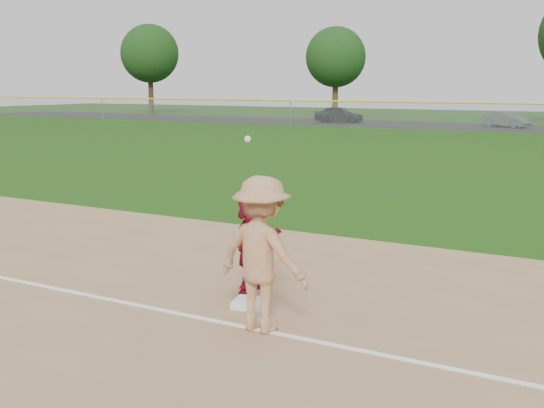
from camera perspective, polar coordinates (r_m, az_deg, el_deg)
The scene contains 9 objects.
ground at distance 10.54m, azimuth -4.05°, elevation -8.23°, with size 160.00×160.00×0.00m, color #1B460D.
foul_line at distance 9.91m, azimuth -6.64°, elevation -9.32°, with size 60.00×0.10×0.01m, color white.
first_base at distance 10.26m, azimuth -1.89°, elevation -8.29°, with size 0.46×0.46×0.10m, color white.
base_runner at distance 10.75m, azimuth -1.65°, elevation -3.25°, with size 1.50×0.48×1.61m, color maroon.
car_left at distance 59.15m, azimuth 5.64°, elevation 7.47°, with size 1.67×4.16×1.42m, color black.
car_mid at distance 55.51m, azimuth 19.02°, elevation 6.71°, with size 1.29×3.71×1.22m, color #525559.
first_base_play at distance 9.05m, azimuth -0.85°, elevation -4.23°, with size 1.41×0.89×2.58m.
tree_0 at distance 78.14m, azimuth -10.20°, elevation 12.28°, with size 6.40×6.40×9.81m.
tree_1 at distance 67.28m, azimuth 5.35°, elevation 12.13°, with size 5.80×5.80×8.75m.
Camera 1 is at (5.55, -8.33, 3.29)m, focal length 45.00 mm.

